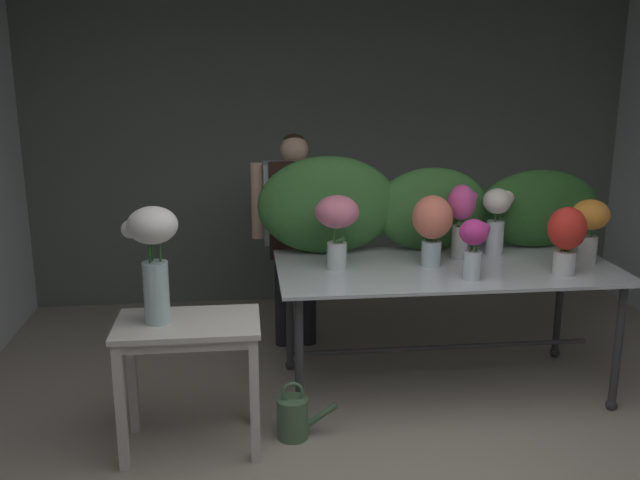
# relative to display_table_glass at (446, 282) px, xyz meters

# --- Properties ---
(ground_plane) EXTENTS (7.91, 7.91, 0.00)m
(ground_plane) POSITION_rel_display_table_glass_xyz_m (-0.49, 0.18, -0.73)
(ground_plane) COLOR #9E9384
(wall_back) EXTENTS (5.31, 0.12, 2.95)m
(wall_back) POSITION_rel_display_table_glass_xyz_m (-0.49, 1.98, 0.74)
(wall_back) COLOR slate
(wall_back) RESTS_ON ground
(display_table_glass) EXTENTS (2.14, 1.01, 0.85)m
(display_table_glass) POSITION_rel_display_table_glass_xyz_m (0.00, 0.00, 0.00)
(display_table_glass) COLOR silver
(display_table_glass) RESTS_ON ground
(side_table_white) EXTENTS (0.77, 0.48, 0.74)m
(side_table_white) POSITION_rel_display_table_glass_xyz_m (-1.58, -0.54, -0.10)
(side_table_white) COLOR silver
(side_table_white) RESTS_ON ground
(florist) EXTENTS (0.63, 0.24, 1.59)m
(florist) POSITION_rel_display_table_glass_xyz_m (-0.89, 0.85, 0.25)
(florist) COLOR #232328
(florist) RESTS_ON ground
(foliage_backdrop) EXTENTS (2.35, 0.29, 0.65)m
(foliage_backdrop) POSITION_rel_display_table_glass_xyz_m (-0.10, 0.39, 0.41)
(foliage_backdrop) COLOR #387033
(foliage_backdrop) RESTS_ON display_table_glass
(vase_fuchsia_dahlias) EXTENTS (0.20, 0.18, 0.49)m
(vase_fuchsia_dahlias) POSITION_rel_display_table_glass_xyz_m (0.13, 0.16, 0.40)
(vase_fuchsia_dahlias) COLOR silver
(vase_fuchsia_dahlias) RESTS_ON display_table_glass
(vase_scarlet_snapdragons) EXTENTS (0.24, 0.23, 0.42)m
(vase_scarlet_snapdragons) POSITION_rel_display_table_glass_xyz_m (0.66, -0.25, 0.35)
(vase_scarlet_snapdragons) COLOR silver
(vase_scarlet_snapdragons) RESTS_ON display_table_glass
(vase_rosy_tulips) EXTENTS (0.27, 0.27, 0.46)m
(vase_rosy_tulips) POSITION_rel_display_table_glass_xyz_m (-0.70, 0.01, 0.42)
(vase_rosy_tulips) COLOR silver
(vase_rosy_tulips) RESTS_ON display_table_glass
(vase_sunset_anemones) EXTENTS (0.24, 0.24, 0.41)m
(vase_sunset_anemones) POSITION_rel_display_table_glass_xyz_m (0.91, -0.03, 0.37)
(vase_sunset_anemones) COLOR silver
(vase_sunset_anemones) RESTS_ON display_table_glass
(vase_magenta_lilies) EXTENTS (0.19, 0.17, 0.36)m
(vase_magenta_lilies) POSITION_rel_display_table_glass_xyz_m (0.07, -0.29, 0.32)
(vase_magenta_lilies) COLOR silver
(vase_magenta_lilies) RESTS_ON display_table_glass
(vase_ivory_peonies) EXTENTS (0.21, 0.18, 0.45)m
(vase_ivory_peonies) POSITION_rel_display_table_glass_xyz_m (0.40, 0.22, 0.38)
(vase_ivory_peonies) COLOR silver
(vase_ivory_peonies) RESTS_ON display_table_glass
(vase_coral_stock) EXTENTS (0.25, 0.25, 0.45)m
(vase_coral_stock) POSITION_rel_display_table_glass_xyz_m (-0.10, 0.02, 0.38)
(vase_coral_stock) COLOR silver
(vase_coral_stock) RESTS_ON display_table_glass
(vase_white_roses_tall) EXTENTS (0.29, 0.26, 0.63)m
(vase_white_roses_tall) POSITION_rel_display_table_glass_xyz_m (-1.74, -0.54, 0.40)
(vase_white_roses_tall) COLOR silver
(vase_white_roses_tall) RESTS_ON side_table_white
(watering_can) EXTENTS (0.35, 0.18, 0.34)m
(watering_can) POSITION_rel_display_table_glass_xyz_m (-1.01, -0.52, -0.60)
(watering_can) COLOR #4C704C
(watering_can) RESTS_ON ground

